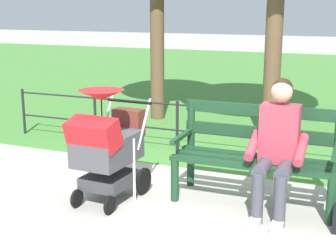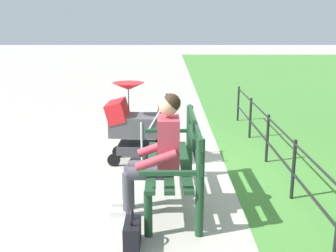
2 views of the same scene
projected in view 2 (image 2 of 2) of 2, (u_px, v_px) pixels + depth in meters
ground_plane at (168, 178)px, 5.39m from camera, size 60.00×60.00×0.00m
park_bench at (179, 158)px, 4.55m from camera, size 1.61×0.62×0.96m
person_on_bench at (158, 151)px, 4.28m from camera, size 0.54×0.74×1.28m
stroller at (134, 122)px, 5.85m from camera, size 0.54×0.91×1.15m
handbag at (132, 234)px, 3.73m from camera, size 0.32×0.14×0.37m
park_fence at (279, 148)px, 5.28m from camera, size 6.40×0.04×0.70m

